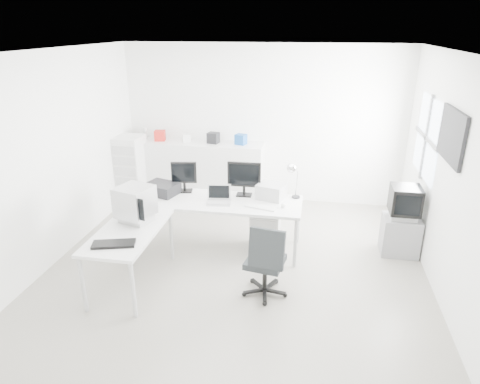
% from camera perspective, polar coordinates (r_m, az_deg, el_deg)
% --- Properties ---
extents(floor, '(5.00, 5.00, 0.01)m').
position_cam_1_polar(floor, '(5.96, -0.34, -9.69)').
color(floor, beige).
rests_on(floor, ground).
extents(ceiling, '(5.00, 5.00, 0.01)m').
position_cam_1_polar(ceiling, '(5.10, -0.42, 18.30)').
color(ceiling, white).
rests_on(ceiling, back_wall).
extents(back_wall, '(5.00, 0.02, 2.80)m').
position_cam_1_polar(back_wall, '(7.75, 3.03, 8.91)').
color(back_wall, white).
rests_on(back_wall, floor).
extents(left_wall, '(0.02, 5.00, 2.80)m').
position_cam_1_polar(left_wall, '(6.30, -23.40, 4.20)').
color(left_wall, white).
rests_on(left_wall, floor).
extents(right_wall, '(0.02, 5.00, 2.80)m').
position_cam_1_polar(right_wall, '(5.51, 26.11, 1.45)').
color(right_wall, white).
rests_on(right_wall, floor).
extents(window, '(0.02, 1.20, 1.10)m').
position_cam_1_polar(window, '(6.57, 23.64, 6.63)').
color(window, white).
rests_on(window, right_wall).
extents(wall_picture, '(0.04, 0.90, 0.60)m').
position_cam_1_polar(wall_picture, '(5.47, 26.40, 6.75)').
color(wall_picture, black).
rests_on(wall_picture, right_wall).
extents(main_desk, '(2.40, 0.80, 0.75)m').
position_cam_1_polar(main_desk, '(6.24, -3.03, -4.28)').
color(main_desk, silver).
rests_on(main_desk, floor).
extents(side_desk, '(0.70, 1.40, 0.75)m').
position_cam_1_polar(side_desk, '(5.57, -14.28, -8.33)').
color(side_desk, silver).
rests_on(side_desk, floor).
extents(drawer_pedestal, '(0.40, 0.50, 0.60)m').
position_cam_1_polar(drawer_pedestal, '(6.21, 3.42, -5.20)').
color(drawer_pedestal, silver).
rests_on(drawer_pedestal, floor).
extents(inkjet_printer, '(0.54, 0.48, 0.16)m').
position_cam_1_polar(inkjet_printer, '(6.38, -10.37, 0.45)').
color(inkjet_printer, black).
rests_on(inkjet_printer, main_desk).
extents(lcd_monitor_small, '(0.40, 0.27, 0.47)m').
position_cam_1_polar(lcd_monitor_small, '(6.37, -7.47, 2.04)').
color(lcd_monitor_small, black).
rests_on(lcd_monitor_small, main_desk).
extents(lcd_monitor_large, '(0.49, 0.20, 0.50)m').
position_cam_1_polar(lcd_monitor_large, '(6.16, 0.55, 1.71)').
color(lcd_monitor_large, black).
rests_on(lcd_monitor_large, main_desk).
extents(laptop, '(0.40, 0.41, 0.24)m').
position_cam_1_polar(laptop, '(5.94, -2.87, -0.45)').
color(laptop, '#B7B7BA').
rests_on(laptop, main_desk).
extents(white_keyboard, '(0.46, 0.24, 0.02)m').
position_cam_1_polar(white_keyboard, '(5.84, 2.79, -2.00)').
color(white_keyboard, silver).
rests_on(white_keyboard, main_desk).
extents(white_mouse, '(0.07, 0.07, 0.07)m').
position_cam_1_polar(white_mouse, '(5.85, 5.78, -1.80)').
color(white_mouse, silver).
rests_on(white_mouse, main_desk).
extents(laser_printer, '(0.45, 0.41, 0.21)m').
position_cam_1_polar(laser_printer, '(6.13, 4.19, 0.12)').
color(laser_printer, '#AAAAAA').
rests_on(laser_printer, main_desk).
extents(desk_lamp, '(0.17, 0.17, 0.46)m').
position_cam_1_polar(desk_lamp, '(6.14, 7.55, 1.23)').
color(desk_lamp, silver).
rests_on(desk_lamp, main_desk).
extents(crt_monitor, '(0.52, 0.52, 0.48)m').
position_cam_1_polar(crt_monitor, '(5.51, -13.83, -1.49)').
color(crt_monitor, '#B7B7BA').
rests_on(crt_monitor, side_desk).
extents(black_keyboard, '(0.51, 0.31, 0.03)m').
position_cam_1_polar(black_keyboard, '(5.07, -16.48, -6.65)').
color(black_keyboard, black).
rests_on(black_keyboard, side_desk).
extents(office_chair, '(0.65, 0.65, 0.97)m').
position_cam_1_polar(office_chair, '(5.15, 3.38, -8.82)').
color(office_chair, '#272B2C').
rests_on(office_chair, floor).
extents(tv_cabinet, '(0.51, 0.42, 0.56)m').
position_cam_1_polar(tv_cabinet, '(6.53, 20.54, -5.43)').
color(tv_cabinet, gray).
rests_on(tv_cabinet, floor).
extents(crt_tv, '(0.50, 0.48, 0.45)m').
position_cam_1_polar(crt_tv, '(6.33, 21.12, -1.36)').
color(crt_tv, black).
rests_on(crt_tv, tv_cabinet).
extents(sideboard, '(2.19, 0.55, 1.10)m').
position_cam_1_polar(sideboard, '(7.93, -4.88, 2.76)').
color(sideboard, silver).
rests_on(sideboard, floor).
extents(clutter_box_a, '(0.21, 0.20, 0.18)m').
position_cam_1_polar(clutter_box_a, '(7.99, -10.63, 7.41)').
color(clutter_box_a, red).
rests_on(clutter_box_a, sideboard).
extents(clutter_box_b, '(0.17, 0.16, 0.14)m').
position_cam_1_polar(clutter_box_b, '(7.84, -7.16, 7.15)').
color(clutter_box_b, silver).
rests_on(clutter_box_b, sideboard).
extents(clutter_box_c, '(0.22, 0.20, 0.19)m').
position_cam_1_polar(clutter_box_c, '(7.70, -3.58, 7.22)').
color(clutter_box_c, black).
rests_on(clutter_box_c, sideboard).
extents(clutter_box_d, '(0.22, 0.21, 0.18)m').
position_cam_1_polar(clutter_box_d, '(7.60, 0.11, 7.04)').
color(clutter_box_d, '#1751A2').
rests_on(clutter_box_d, sideboard).
extents(clutter_bottle, '(0.07, 0.07, 0.22)m').
position_cam_1_polar(clutter_bottle, '(8.13, -12.54, 7.63)').
color(clutter_bottle, silver).
rests_on(clutter_bottle, sideboard).
extents(filing_cabinet, '(0.44, 0.52, 1.25)m').
position_cam_1_polar(filing_cabinet, '(7.96, -14.25, 2.82)').
color(filing_cabinet, silver).
rests_on(filing_cabinet, floor).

